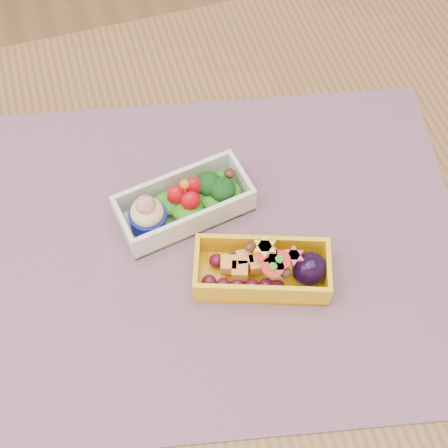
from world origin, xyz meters
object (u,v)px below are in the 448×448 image
object	(u,v)px
table	(230,275)
placemat	(219,245)
bento_white	(184,204)
bento_yellow	(265,269)

from	to	relation	value
table	placemat	world-z (taller)	placemat
table	placemat	xyz separation A→B (m)	(-0.02, -0.01, 0.10)
placemat	bento_white	world-z (taller)	bento_white
table	bento_white	distance (m)	0.14
placemat	bento_yellow	world-z (taller)	bento_yellow
table	bento_white	world-z (taller)	bento_white
bento_white	table	bearing A→B (deg)	-57.49
table	bento_yellow	size ratio (longest dim) A/B	7.33
placemat	table	bearing A→B (deg)	18.68
bento_yellow	table	bearing A→B (deg)	127.89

